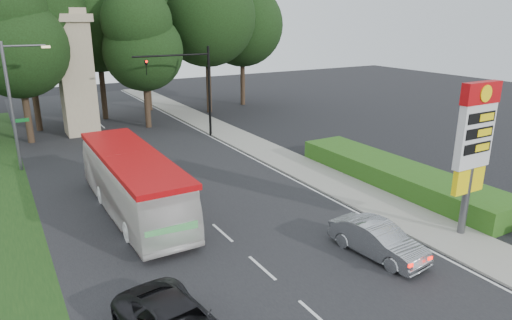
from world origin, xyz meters
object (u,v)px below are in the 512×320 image
gas_station_pylon (475,139)px  streetlight_signs (14,101)px  traffic_signal_mast (194,80)px  monument (76,72)px  transit_bus (133,184)px  sedan_silver (378,240)px

gas_station_pylon → streetlight_signs: bearing=129.0°
traffic_signal_mast → streetlight_signs: streetlight_signs is taller
monument → transit_bus: bearing=-92.4°
transit_bus → streetlight_signs: bearing=111.7°
traffic_signal_mast → transit_bus: traffic_signal_mast is taller
traffic_signal_mast → streetlight_signs: bearing=-171.1°
streetlight_signs → transit_bus: 11.51m
streetlight_signs → monument: monument is taller
monument → transit_bus: monument is taller
traffic_signal_mast → monument: 9.76m
streetlight_signs → monument: 9.44m
traffic_signal_mast → sedan_silver: traffic_signal_mast is taller
gas_station_pylon → sedan_silver: gas_station_pylon is taller
monument → gas_station_pylon: bearing=-68.2°
sedan_silver → transit_bus: bearing=121.8°
streetlight_signs → sedan_silver: 22.98m
sedan_silver → streetlight_signs: bearing=113.8°
transit_bus → gas_station_pylon: bearing=-39.6°
gas_station_pylon → transit_bus: size_ratio=0.62×
streetlight_signs → transit_bus: (4.22, -10.30, -2.90)m
traffic_signal_mast → sedan_silver: 21.86m
monument → sedan_silver: size_ratio=2.37×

